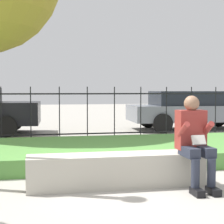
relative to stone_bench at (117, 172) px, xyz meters
The scene contains 6 objects.
ground_plane 0.23m from the stone_bench, ahead, with size 60.00×60.00×0.00m, color #A8A399.
stone_bench is the anchor object (origin of this frame).
person_seated_reader 1.15m from the stone_bench, 14.77° to the right, with size 0.42×0.73×1.25m.
grass_berm 2.11m from the stone_bench, 86.88° to the left, with size 9.32×2.80×0.28m.
iron_fence 3.97m from the stone_bench, 88.33° to the left, with size 7.32×0.03×1.41m.
car_parked_right 7.95m from the stone_bench, 59.51° to the left, with size 4.31×2.10×1.29m.
Camera 1 is at (-1.18, -4.97, 1.33)m, focal length 60.00 mm.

